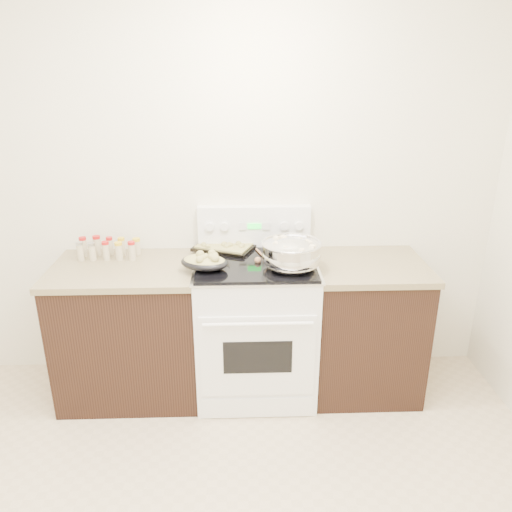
{
  "coord_description": "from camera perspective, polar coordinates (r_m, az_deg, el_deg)",
  "views": [
    {
      "loc": [
        0.25,
        -1.51,
        2.11
      ],
      "look_at": [
        0.35,
        1.37,
        1.0
      ],
      "focal_mm": 35.0,
      "sensor_mm": 36.0,
      "label": 1
    }
  ],
  "objects": [
    {
      "name": "spice_jars",
      "position": [
        3.41,
        -16.56,
        0.84
      ],
      "size": [
        0.4,
        0.15,
        0.13
      ],
      "color": "#BFB28C",
      "rests_on": "counter_left"
    },
    {
      "name": "baking_sheet",
      "position": [
        3.38,
        -3.56,
        1.13
      ],
      "size": [
        0.46,
        0.4,
        0.06
      ],
      "color": "black",
      "rests_on": "kitchen_range"
    },
    {
      "name": "blue_ladle",
      "position": [
        3.01,
        4.32,
        -1.16
      ],
      "size": [
        0.13,
        0.25,
        0.09
      ],
      "color": "#83B4C4",
      "rests_on": "kitchen_range"
    },
    {
      "name": "counter_left",
      "position": [
        3.45,
        -14.1,
        -8.19
      ],
      "size": [
        0.93,
        0.67,
        0.92
      ],
      "color": "black",
      "rests_on": "ground"
    },
    {
      "name": "wooden_spoon",
      "position": [
        3.18,
        0.39,
        -0.28
      ],
      "size": [
        0.09,
        0.24,
        0.04
      ],
      "color": "#9C6C47",
      "rests_on": "kitchen_range"
    },
    {
      "name": "counter_right",
      "position": [
        3.47,
        12.2,
        -7.8
      ],
      "size": [
        0.73,
        0.67,
        0.92
      ],
      "color": "black",
      "rests_on": "ground"
    },
    {
      "name": "kitchen_range",
      "position": [
        3.35,
        -0.03,
        -7.82
      ],
      "size": [
        0.78,
        0.73,
        1.22
      ],
      "color": "white",
      "rests_on": "ground"
    },
    {
      "name": "room_shell",
      "position": [
        1.58,
        -11.0,
        5.81
      ],
      "size": [
        4.1,
        3.6,
        2.75
      ],
      "color": "#EDE7CD",
      "rests_on": "ground"
    },
    {
      "name": "roasting_pan",
      "position": [
        3.04,
        -5.9,
        -0.62
      ],
      "size": [
        0.35,
        0.29,
        0.11
      ],
      "color": "black",
      "rests_on": "kitchen_range"
    },
    {
      "name": "mixing_bowl",
      "position": [
        3.04,
        4.05,
        0.16
      ],
      "size": [
        0.42,
        0.42,
        0.22
      ],
      "color": "silver",
      "rests_on": "kitchen_range"
    }
  ]
}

